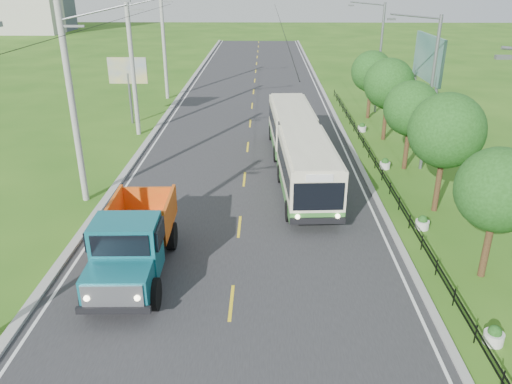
{
  "coord_description": "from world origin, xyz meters",
  "views": [
    {
      "loc": [
        1.17,
        -15.0,
        10.92
      ],
      "look_at": [
        0.79,
        5.79,
        1.9
      ],
      "focal_mm": 35.0,
      "sensor_mm": 36.0,
      "label": 1
    }
  ],
  "objects_px": {
    "tree_back": "(372,73)",
    "planter_near": "(422,223)",
    "tree_fourth": "(411,111)",
    "streetlight_mid": "(428,89)",
    "dump_truck": "(133,238)",
    "tree_second": "(498,193)",
    "planter_mid": "(385,164)",
    "bus": "(298,144)",
    "billboard_right": "(427,65)",
    "tree_fifth": "(389,86)",
    "pole_mid": "(133,65)",
    "pole_near": "(73,105)",
    "tree_third": "(446,134)",
    "streetlight_far": "(378,54)",
    "planter_front": "(494,336)",
    "pole_far": "(164,44)",
    "billboard_left": "(128,75)",
    "planter_far": "(362,128)"
  },
  "relations": [
    {
      "from": "pole_mid",
      "to": "tree_third",
      "type": "bearing_deg",
      "value": -35.36
    },
    {
      "from": "tree_fourth",
      "to": "bus",
      "type": "bearing_deg",
      "value": -171.74
    },
    {
      "from": "tree_third",
      "to": "tree_fourth",
      "type": "xyz_separation_m",
      "value": [
        -0.0,
        6.0,
        -0.4
      ]
    },
    {
      "from": "tree_fourth",
      "to": "streetlight_mid",
      "type": "distance_m",
      "value": 1.54
    },
    {
      "from": "pole_far",
      "to": "dump_truck",
      "type": "bearing_deg",
      "value": -82.04
    },
    {
      "from": "tree_back",
      "to": "streetlight_mid",
      "type": "relative_size",
      "value": 0.61
    },
    {
      "from": "pole_mid",
      "to": "tree_fifth",
      "type": "bearing_deg",
      "value": -2.71
    },
    {
      "from": "tree_fourth",
      "to": "streetlight_mid",
      "type": "relative_size",
      "value": 0.6
    },
    {
      "from": "streetlight_mid",
      "to": "tree_back",
      "type": "bearing_deg",
      "value": 93.7
    },
    {
      "from": "billboard_right",
      "to": "dump_truck",
      "type": "relative_size",
      "value": 1.08
    },
    {
      "from": "bus",
      "to": "pole_far",
      "type": "bearing_deg",
      "value": 116.9
    },
    {
      "from": "tree_back",
      "to": "planter_near",
      "type": "xyz_separation_m",
      "value": [
        -1.26,
        -20.14,
        -3.37
      ]
    },
    {
      "from": "tree_fourth",
      "to": "tree_fifth",
      "type": "distance_m",
      "value": 6.01
    },
    {
      "from": "pole_mid",
      "to": "bus",
      "type": "distance_m",
      "value": 14.24
    },
    {
      "from": "tree_fifth",
      "to": "tree_back",
      "type": "xyz_separation_m",
      "value": [
        -0.0,
        6.0,
        -0.2
      ]
    },
    {
      "from": "tree_back",
      "to": "billboard_right",
      "type": "bearing_deg",
      "value": -68.3
    },
    {
      "from": "planter_near",
      "to": "dump_truck",
      "type": "height_order",
      "value": "dump_truck"
    },
    {
      "from": "streetlight_far",
      "to": "dump_truck",
      "type": "distance_m",
      "value": 30.06
    },
    {
      "from": "pole_near",
      "to": "tree_fifth",
      "type": "height_order",
      "value": "pole_near"
    },
    {
      "from": "tree_third",
      "to": "dump_truck",
      "type": "distance_m",
      "value": 15.3
    },
    {
      "from": "tree_back",
      "to": "tree_fifth",
      "type": "bearing_deg",
      "value": -90.0
    },
    {
      "from": "tree_back",
      "to": "pole_near",
      "type": "bearing_deg",
      "value": -136.59
    },
    {
      "from": "tree_fourth",
      "to": "bus",
      "type": "height_order",
      "value": "tree_fourth"
    },
    {
      "from": "pole_near",
      "to": "tree_second",
      "type": "bearing_deg",
      "value": -20.74
    },
    {
      "from": "billboard_left",
      "to": "bus",
      "type": "xyz_separation_m",
      "value": [
        12.67,
        -10.83,
        -2.04
      ]
    },
    {
      "from": "planter_mid",
      "to": "billboard_right",
      "type": "distance_m",
      "value": 8.68
    },
    {
      "from": "billboard_right",
      "to": "bus",
      "type": "height_order",
      "value": "billboard_right"
    },
    {
      "from": "planter_front",
      "to": "billboard_right",
      "type": "relative_size",
      "value": 0.09
    },
    {
      "from": "tree_fifth",
      "to": "planter_front",
      "type": "distance_m",
      "value": 22.46
    },
    {
      "from": "pole_mid",
      "to": "planter_front",
      "type": "relative_size",
      "value": 14.93
    },
    {
      "from": "pole_mid",
      "to": "billboard_left",
      "type": "distance_m",
      "value": 3.47
    },
    {
      "from": "tree_fifth",
      "to": "planter_front",
      "type": "height_order",
      "value": "tree_fifth"
    },
    {
      "from": "tree_fourth",
      "to": "tree_back",
      "type": "xyz_separation_m",
      "value": [
        0.0,
        12.0,
        0.07
      ]
    },
    {
      "from": "tree_fourth",
      "to": "streetlight_mid",
      "type": "height_order",
      "value": "streetlight_mid"
    },
    {
      "from": "bus",
      "to": "billboard_right",
      "type": "bearing_deg",
      "value": 33.73
    },
    {
      "from": "streetlight_far",
      "to": "planter_mid",
      "type": "height_order",
      "value": "streetlight_far"
    },
    {
      "from": "tree_second",
      "to": "planter_far",
      "type": "xyz_separation_m",
      "value": [
        -1.26,
        19.86,
        -3.23
      ]
    },
    {
      "from": "pole_near",
      "to": "pole_mid",
      "type": "height_order",
      "value": "same"
    },
    {
      "from": "pole_mid",
      "to": "tree_third",
      "type": "height_order",
      "value": "pole_mid"
    },
    {
      "from": "pole_mid",
      "to": "streetlight_far",
      "type": "xyz_separation_m",
      "value": [
        18.9,
        7.0,
        -0.19
      ]
    },
    {
      "from": "pole_mid",
      "to": "planter_mid",
      "type": "bearing_deg",
      "value": -22.54
    },
    {
      "from": "pole_near",
      "to": "dump_truck",
      "type": "relative_size",
      "value": 1.48
    },
    {
      "from": "streetlight_mid",
      "to": "planter_front",
      "type": "bearing_deg",
      "value": -97.27
    },
    {
      "from": "pole_near",
      "to": "tree_back",
      "type": "xyz_separation_m",
      "value": [
        18.12,
        17.14,
        -1.44
      ]
    },
    {
      "from": "tree_second",
      "to": "tree_back",
      "type": "height_order",
      "value": "tree_back"
    },
    {
      "from": "pole_mid",
      "to": "billboard_right",
      "type": "xyz_separation_m",
      "value": [
        20.56,
        -1.0,
        0.25
      ]
    },
    {
      "from": "billboard_right",
      "to": "bus",
      "type": "xyz_separation_m",
      "value": [
        -9.13,
        -6.83,
        -3.52
      ]
    },
    {
      "from": "bus",
      "to": "tree_third",
      "type": "bearing_deg",
      "value": -40.05
    },
    {
      "from": "tree_fourth",
      "to": "dump_truck",
      "type": "xyz_separation_m",
      "value": [
        -13.77,
        -12.23,
        -2.0
      ]
    },
    {
      "from": "tree_second",
      "to": "planter_mid",
      "type": "distance_m",
      "value": 12.36
    }
  ]
}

